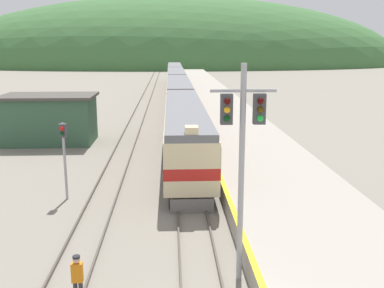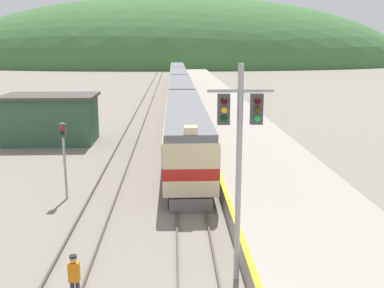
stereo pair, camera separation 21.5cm
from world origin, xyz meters
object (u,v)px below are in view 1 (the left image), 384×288
object	(u,v)px
express_train_lead_car	(185,131)
carriage_second	(179,96)
carriage_fourth	(175,73)
track_worker	(77,277)
carriage_third	(176,82)
signal_mast_main	(242,143)
signal_post_siding	(64,145)

from	to	relation	value
express_train_lead_car	carriage_second	distance (m)	21.65
carriage_fourth	track_worker	bearing A→B (deg)	-92.88
carriage_third	signal_mast_main	world-z (taller)	signal_mast_main
carriage_second	carriage_fourth	xyz separation A→B (m)	(0.00, 40.94, 0.00)
carriage_fourth	track_worker	distance (m)	80.99
signal_mast_main	signal_post_siding	size ratio (longest dim) A/B	1.82
carriage_third	signal_mast_main	xyz separation A→B (m)	(1.38, -59.00, 2.87)
signal_mast_main	track_worker	distance (m)	6.94
express_train_lead_car	carriage_third	size ratio (longest dim) A/B	1.10
carriage_fourth	signal_post_siding	size ratio (longest dim) A/B	4.64
carriage_third	signal_post_siding	distance (m)	50.58
express_train_lead_car	carriage_third	world-z (taller)	express_train_lead_car
signal_mast_main	carriage_third	bearing A→B (deg)	91.34
carriage_fourth	signal_mast_main	xyz separation A→B (m)	(1.38, -79.46, 2.87)
carriage_third	carriage_fourth	distance (m)	20.47
track_worker	carriage_second	bearing A→B (deg)	84.19
carriage_second	carriage_third	size ratio (longest dim) A/B	1.00
signal_mast_main	signal_post_siding	xyz separation A→B (m)	(-8.10, 8.87, -2.04)
carriage_second	track_worker	xyz separation A→B (m)	(-4.06, -39.95, -1.19)
carriage_third	signal_post_siding	bearing A→B (deg)	-97.63
express_train_lead_car	signal_post_siding	distance (m)	10.48
carriage_third	express_train_lead_car	bearing A→B (deg)	-90.00
express_train_lead_car	carriage_fourth	distance (m)	62.59
carriage_fourth	signal_mast_main	world-z (taller)	signal_mast_main
carriage_third	track_worker	bearing A→B (deg)	-93.85
signal_post_siding	track_worker	world-z (taller)	signal_post_siding
carriage_third	signal_mast_main	size ratio (longest dim) A/B	2.55
signal_mast_main	signal_post_siding	bearing A→B (deg)	132.39
express_train_lead_car	carriage_second	world-z (taller)	express_train_lead_car
carriage_second	carriage_fourth	size ratio (longest dim) A/B	1.00
express_train_lead_car	signal_post_siding	size ratio (longest dim) A/B	5.09
express_train_lead_car	signal_post_siding	xyz separation A→B (m)	(-6.71, -8.01, 0.82)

